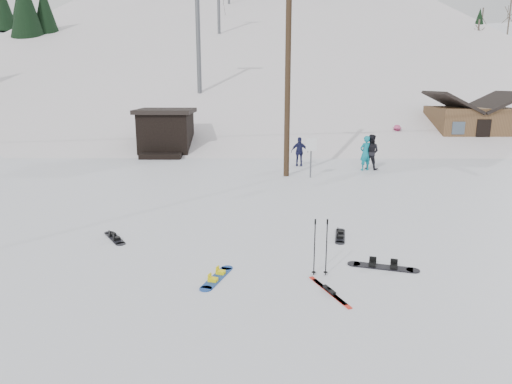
{
  "coord_description": "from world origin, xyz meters",
  "views": [
    {
      "loc": [
        0.67,
        -7.18,
        4.27
      ],
      "look_at": [
        0.61,
        4.83,
        1.4
      ],
      "focal_mm": 32.0,
      "sensor_mm": 36.0,
      "label": 1
    }
  ],
  "objects_px": {
    "hero_snowboard": "(217,277)",
    "cabin": "(469,125)",
    "utility_pole": "(288,74)",
    "hero_skis": "(329,291)"
  },
  "relations": [
    {
      "from": "hero_snowboard",
      "to": "cabin",
      "type": "bearing_deg",
      "value": -16.53
    },
    {
      "from": "utility_pole",
      "to": "hero_snowboard",
      "type": "bearing_deg",
      "value": -100.92
    },
    {
      "from": "hero_snowboard",
      "to": "hero_skis",
      "type": "relative_size",
      "value": 0.92
    },
    {
      "from": "cabin",
      "to": "hero_skis",
      "type": "xyz_separation_m",
      "value": [
        -12.83,
        -22.35,
        -1.46
      ]
    },
    {
      "from": "utility_pole",
      "to": "cabin",
      "type": "height_order",
      "value": "utility_pole"
    },
    {
      "from": "cabin",
      "to": "utility_pole",
      "type": "bearing_deg",
      "value": -142.44
    },
    {
      "from": "hero_skis",
      "to": "hero_snowboard",
      "type": "bearing_deg",
      "value": 142.24
    },
    {
      "from": "hero_snowboard",
      "to": "utility_pole",
      "type": "bearing_deg",
      "value": 7.69
    },
    {
      "from": "utility_pole",
      "to": "cabin",
      "type": "distance_m",
      "value": 16.71
    },
    {
      "from": "utility_pole",
      "to": "hero_skis",
      "type": "bearing_deg",
      "value": -89.23
    }
  ]
}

